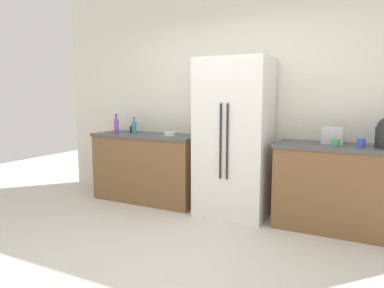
# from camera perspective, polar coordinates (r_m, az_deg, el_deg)

# --- Properties ---
(ground_plane) EXTENTS (11.11, 11.11, 0.00)m
(ground_plane) POSITION_cam_1_polar(r_m,az_deg,el_deg) (3.25, -4.39, -18.57)
(ground_plane) COLOR beige
(kitchen_back_panel) EXTENTS (5.56, 0.10, 2.89)m
(kitchen_back_panel) POSITION_cam_1_polar(r_m,az_deg,el_deg) (4.58, 7.47, 7.72)
(kitchen_back_panel) COLOR silver
(kitchen_back_panel) RESTS_ON ground_plane
(counter_left) EXTENTS (1.52, 0.60, 0.93)m
(counter_left) POSITION_cam_1_polar(r_m,az_deg,el_deg) (4.91, -7.24, -3.78)
(counter_left) COLOR brown
(counter_left) RESTS_ON ground_plane
(counter_right) EXTENTS (1.42, 0.60, 0.93)m
(counter_right) POSITION_cam_1_polar(r_m,az_deg,el_deg) (4.10, 23.41, -6.64)
(counter_right) COLOR brown
(counter_right) RESTS_ON ground_plane
(refrigerator) EXTENTS (0.84, 0.66, 1.89)m
(refrigerator) POSITION_cam_1_polar(r_m,az_deg,el_deg) (4.22, 6.87, 0.91)
(refrigerator) COLOR white
(refrigerator) RESTS_ON ground_plane
(toaster) EXTENTS (0.22, 0.14, 0.19)m
(toaster) POSITION_cam_1_polar(r_m,az_deg,el_deg) (4.06, 21.98, 1.32)
(toaster) COLOR silver
(toaster) RESTS_ON counter_right
(bottle_a) EXTENTS (0.07, 0.07, 0.22)m
(bottle_a) POSITION_cam_1_polar(r_m,az_deg,el_deg) (4.93, -9.44, 2.71)
(bottle_a) COLOR teal
(bottle_a) RESTS_ON counter_left
(bottle_b) EXTENTS (0.06, 0.06, 0.27)m
(bottle_b) POSITION_cam_1_polar(r_m,az_deg,el_deg) (4.98, -12.26, 2.95)
(bottle_b) COLOR purple
(bottle_b) RESTS_ON counter_left
(cup_a) EXTENTS (0.08, 0.08, 0.07)m
(cup_a) POSITION_cam_1_polar(r_m,az_deg,el_deg) (3.86, 22.45, 0.13)
(cup_a) COLOR green
(cup_a) RESTS_ON counter_right
(cup_b) EXTENTS (0.07, 0.07, 0.09)m
(cup_b) POSITION_cam_1_polar(r_m,az_deg,el_deg) (5.08, -9.71, 2.37)
(cup_b) COLOR black
(cup_b) RESTS_ON counter_left
(cup_c) EXTENTS (0.08, 0.08, 0.09)m
(cup_c) POSITION_cam_1_polar(r_m,az_deg,el_deg) (3.91, 25.92, 0.15)
(cup_c) COLOR blue
(cup_c) RESTS_ON counter_right
(bowl_a) EXTENTS (0.15, 0.15, 0.05)m
(bowl_a) POSITION_cam_1_polar(r_m,az_deg,el_deg) (4.61, -3.69, 1.68)
(bowl_a) COLOR white
(bowl_a) RESTS_ON counter_left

